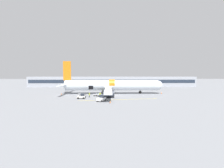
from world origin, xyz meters
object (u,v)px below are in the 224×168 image
baggage_tug_lead (82,96)px  baggage_cart_queued (82,95)px  ground_crew_loader_a (110,93)px  ground_crew_marshal (100,95)px  baggage_cart_loading (98,95)px  baggage_tug_mid (102,98)px  ground_crew_supervisor (108,92)px  ground_crew_loader_b (104,93)px  ground_crew_helper (89,95)px  ground_crew_driver (104,92)px  airplane (111,86)px

baggage_tug_lead → baggage_cart_queued: 4.43m
ground_crew_loader_a → ground_crew_marshal: size_ratio=1.13×
ground_crew_loader_a → baggage_cart_loading: bearing=177.2°
baggage_tug_mid → ground_crew_supervisor: bearing=82.3°
baggage_cart_loading → ground_crew_loader_a: 4.25m
ground_crew_supervisor → ground_crew_marshal: bearing=-113.6°
ground_crew_loader_b → ground_crew_helper: size_ratio=1.18×
baggage_cart_loading → baggage_cart_queued: size_ratio=0.93×
ground_crew_driver → ground_crew_marshal: (-1.21, -5.58, -0.13)m
baggage_tug_mid → ground_crew_helper: (-4.30, 6.69, 0.06)m
ground_crew_marshal → ground_crew_driver: bearing=77.8°
baggage_tug_lead → baggage_tug_mid: bearing=-34.3°
baggage_tug_lead → ground_crew_supervisor: 11.29m
ground_crew_loader_b → ground_crew_driver: bearing=88.0°
airplane → baggage_cart_queued: 12.37m
baggage_tug_lead → ground_crew_driver: bearing=49.5°
baggage_cart_loading → ground_crew_supervisor: bearing=39.9°
baggage_tug_lead → ground_crew_marshal: size_ratio=1.59×
airplane → ground_crew_helper: airplane is taller
baggage_cart_queued → ground_crew_driver: 8.40m
ground_crew_driver → ground_crew_marshal: ground_crew_driver is taller
ground_crew_loader_a → ground_crew_supervisor: ground_crew_supervisor is taller
baggage_tug_mid → baggage_cart_queued: bearing=129.6°
ground_crew_loader_a → ground_crew_driver: ground_crew_driver is taller
ground_crew_helper → baggage_tug_lead: bearing=-131.0°
ground_crew_supervisor → ground_crew_helper: bearing=-136.8°
airplane → ground_crew_loader_a: 6.74m
airplane → ground_crew_supervisor: 4.10m
ground_crew_loader_a → ground_crew_helper: bearing=-159.6°
baggage_cart_loading → ground_crew_driver: size_ratio=1.93×
baggage_cart_loading → ground_crew_marshal: bearing=-70.1°
baggage_tug_lead → ground_crew_marshal: bearing=22.9°
airplane → baggage_tug_mid: bearing=-100.1°
airplane → ground_crew_helper: (-7.06, -8.85, -2.39)m
ground_crew_marshal → ground_crew_helper: bearing=179.8°
ground_crew_loader_b → ground_crew_marshal: (-1.16, -4.40, -0.11)m
baggage_cart_queued → ground_crew_loader_b: size_ratio=2.11×
ground_crew_loader_b → ground_crew_supervisor: size_ratio=0.98×
ground_crew_loader_a → airplane: bearing=87.1°
baggage_cart_loading → ground_crew_marshal: (0.99, -2.73, 0.42)m
ground_crew_driver → ground_crew_helper: size_ratio=1.20×
baggage_tug_lead → ground_crew_marshal: 6.04m
baggage_tug_mid → ground_crew_driver: 12.27m
ground_crew_driver → ground_crew_marshal: size_ratio=1.15×
baggage_tug_lead → airplane: bearing=50.9°
baggage_tug_mid → baggage_cart_queued: size_ratio=0.87×
baggage_tug_lead → ground_crew_helper: (2.05, 2.36, 0.14)m
airplane → baggage_cart_queued: size_ratio=10.45×
baggage_tug_lead → ground_crew_driver: (6.76, 7.93, 0.31)m
ground_crew_supervisor → baggage_tug_lead: bearing=-135.2°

